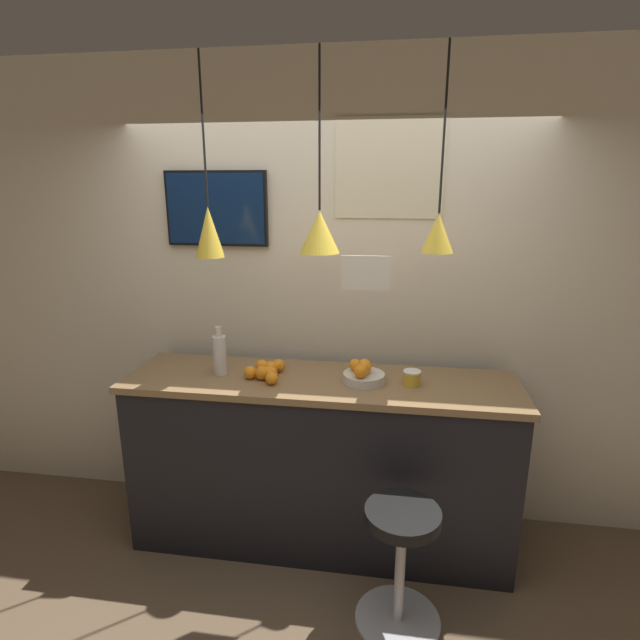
% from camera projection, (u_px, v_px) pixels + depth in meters
% --- Properties ---
extents(ground_plane, '(14.00, 14.00, 0.00)m').
position_uv_depth(ground_plane, '(298.00, 638.00, 2.44)').
color(ground_plane, brown).
extents(back_wall, '(8.00, 0.06, 2.90)m').
position_uv_depth(back_wall, '(330.00, 299.00, 3.15)').
color(back_wall, beige).
rests_on(back_wall, ground_plane).
extents(service_counter, '(2.25, 0.60, 1.07)m').
position_uv_depth(service_counter, '(320.00, 462.00, 3.00)').
color(service_counter, black).
rests_on(service_counter, ground_plane).
extents(bar_stool, '(0.43, 0.43, 0.65)m').
position_uv_depth(bar_stool, '(401.00, 550.00, 2.43)').
color(bar_stool, '#B7B7BC').
rests_on(bar_stool, ground_plane).
extents(fruit_bowl, '(0.23, 0.23, 0.13)m').
position_uv_depth(fruit_bowl, '(363.00, 374.00, 2.79)').
color(fruit_bowl, beige).
rests_on(fruit_bowl, service_counter).
extents(orange_pile, '(0.22, 0.27, 0.08)m').
position_uv_depth(orange_pile, '(267.00, 371.00, 2.88)').
color(orange_pile, orange).
rests_on(orange_pile, service_counter).
extents(juice_bottle, '(0.08, 0.08, 0.29)m').
position_uv_depth(juice_bottle, '(220.00, 354.00, 2.90)').
color(juice_bottle, silver).
rests_on(juice_bottle, service_counter).
extents(spread_jar, '(0.10, 0.10, 0.08)m').
position_uv_depth(spread_jar, '(412.00, 378.00, 2.76)').
color(spread_jar, gold).
rests_on(spread_jar, service_counter).
extents(pendant_lamp_left, '(0.16, 0.16, 1.04)m').
position_uv_depth(pendant_lamp_left, '(209.00, 231.00, 2.71)').
color(pendant_lamp_left, black).
extents(pendant_lamp_middle, '(0.21, 0.21, 1.01)m').
position_uv_depth(pendant_lamp_middle, '(320.00, 231.00, 2.62)').
color(pendant_lamp_middle, black).
extents(pendant_lamp_right, '(0.16, 0.16, 0.99)m').
position_uv_depth(pendant_lamp_right, '(438.00, 231.00, 2.53)').
color(pendant_lamp_right, black).
extents(mounted_tv, '(0.64, 0.04, 0.45)m').
position_uv_depth(mounted_tv, '(216.00, 209.00, 3.05)').
color(mounted_tv, black).
extents(hanging_menu_board, '(0.24, 0.01, 0.17)m').
position_uv_depth(hanging_menu_board, '(366.00, 273.00, 2.43)').
color(hanging_menu_board, silver).
extents(wall_poster, '(0.62, 0.01, 0.56)m').
position_uv_depth(wall_poster, '(389.00, 168.00, 2.85)').
color(wall_poster, beige).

